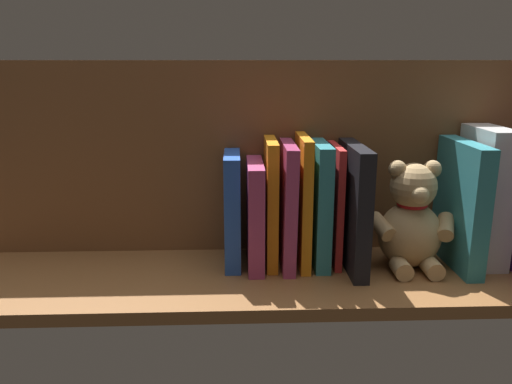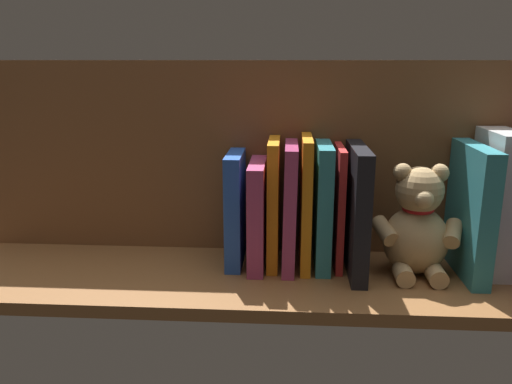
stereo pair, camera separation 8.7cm
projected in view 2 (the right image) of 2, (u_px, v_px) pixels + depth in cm
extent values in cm
cube|color=brown|center=(256.00, 278.00, 91.42)|extent=(109.63, 28.90, 2.20)
cube|color=brown|center=(260.00, 158.00, 98.27)|extent=(109.63, 1.50, 36.80)
cube|color=silver|center=(497.00, 202.00, 89.37)|extent=(5.33, 13.53, 25.19)
cube|color=teal|center=(470.00, 211.00, 88.20)|extent=(3.22, 17.41, 22.96)
ellipsoid|color=tan|center=(415.00, 240.00, 89.81)|extent=(11.64, 10.47, 12.01)
sphere|color=tan|center=(420.00, 190.00, 87.51)|extent=(8.26, 8.26, 8.26)
sphere|color=tan|center=(440.00, 173.00, 86.46)|extent=(3.19, 3.19, 3.19)
sphere|color=tan|center=(403.00, 172.00, 86.98)|extent=(3.19, 3.19, 3.19)
sphere|color=#DBB77F|center=(424.00, 199.00, 84.28)|extent=(3.19, 3.19, 3.19)
cylinder|color=tan|center=(452.00, 233.00, 87.35)|extent=(4.77, 6.52, 4.44)
cylinder|color=tan|center=(385.00, 231.00, 88.31)|extent=(4.56, 6.49, 4.44)
cylinder|color=tan|center=(436.00, 276.00, 85.78)|extent=(3.29, 4.58, 3.19)
cylinder|color=tan|center=(404.00, 274.00, 86.23)|extent=(3.29, 4.58, 3.19)
torus|color=red|center=(418.00, 209.00, 88.34)|extent=(5.61, 5.61, 0.94)
cube|color=black|center=(356.00, 210.00, 89.41)|extent=(2.75, 17.53, 22.52)
cube|color=red|center=(338.00, 207.00, 92.28)|extent=(1.27, 12.10, 22.02)
cube|color=teal|center=(323.00, 206.00, 91.82)|extent=(2.67, 13.28, 22.54)
cube|color=orange|center=(306.00, 203.00, 91.79)|extent=(1.77, 13.42, 23.77)
cube|color=#B23F72|center=(290.00, 206.00, 91.64)|extent=(2.53, 14.41, 22.58)
cube|color=orange|center=(273.00, 203.00, 92.60)|extent=(1.96, 12.65, 23.14)
cube|color=#B23F72|center=(255.00, 214.00, 92.46)|extent=(2.92, 14.37, 19.29)
cube|color=blue|center=(235.00, 209.00, 93.39)|extent=(2.85, 12.56, 20.68)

